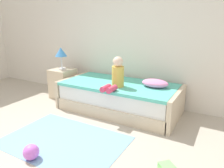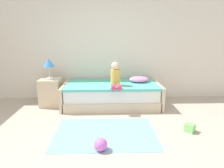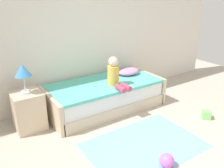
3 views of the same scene
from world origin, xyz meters
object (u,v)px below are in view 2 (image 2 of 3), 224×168
object	(u,v)px
table_lamp	(49,64)
child_figure	(115,76)
toy_ball	(101,144)
pillow	(139,79)
toy_block	(190,128)
nightstand	(51,92)
bed	(112,94)

from	to	relation	value
table_lamp	child_figure	world-z (taller)	table_lamp
toy_ball	pillow	bearing A→B (deg)	66.30
pillow	toy_ball	world-z (taller)	pillow
table_lamp	pillow	distance (m)	2.00
child_figure	toy_block	xyz separation A→B (m)	(1.16, -1.07, -0.64)
table_lamp	toy_block	distance (m)	3.03
nightstand	pillow	world-z (taller)	pillow
child_figure	pillow	xyz separation A→B (m)	(0.55, 0.33, -0.14)
nightstand	child_figure	distance (m)	1.50
nightstand	table_lamp	bearing A→B (deg)	0.00
nightstand	toy_ball	distance (m)	2.16
child_figure	nightstand	bearing A→B (deg)	169.17
table_lamp	pillow	bearing A→B (deg)	1.64
child_figure	pillow	bearing A→B (deg)	30.97
child_figure	toy_block	bearing A→B (deg)	-42.66
toy_block	toy_ball	bearing A→B (deg)	-161.38
pillow	table_lamp	bearing A→B (deg)	-178.36
bed	pillow	bearing A→B (deg)	9.18
nightstand	bed	bearing A→B (deg)	-1.85
bed	nightstand	distance (m)	1.35
nightstand	child_figure	xyz separation A→B (m)	(1.42, -0.27, 0.40)
pillow	toy_ball	xyz separation A→B (m)	(-0.82, -1.88, -0.47)
table_lamp	bed	bearing A→B (deg)	-1.85
nightstand	pillow	bearing A→B (deg)	1.64
table_lamp	toy_ball	world-z (taller)	table_lamp
pillow	bed	bearing A→B (deg)	-170.82
child_figure	toy_ball	xyz separation A→B (m)	(-0.28, -1.55, -0.61)
child_figure	toy_block	world-z (taller)	child_figure
pillow	toy_block	world-z (taller)	pillow
table_lamp	toy_block	xyz separation A→B (m)	(2.58, -1.34, -0.87)
toy_ball	toy_block	distance (m)	1.51
bed	child_figure	world-z (taller)	child_figure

